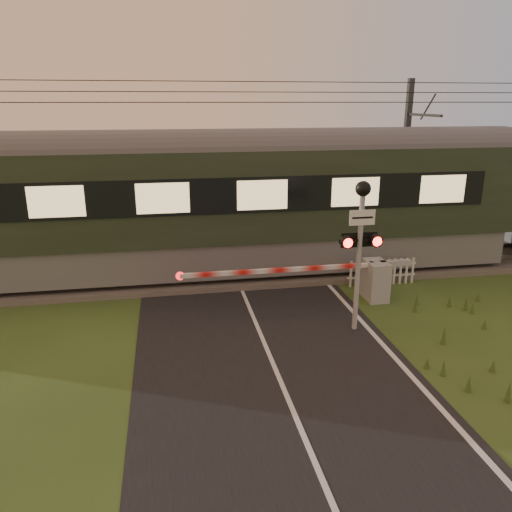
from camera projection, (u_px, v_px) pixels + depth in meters
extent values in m
plane|color=#2C4119|center=(276.00, 373.00, 10.64)|extent=(160.00, 160.00, 0.00)
cube|color=black|center=(276.00, 372.00, 10.63)|extent=(6.00, 140.00, 0.02)
cube|color=#47423D|center=(235.00, 272.00, 16.72)|extent=(140.00, 3.40, 0.24)
cube|color=slate|center=(238.00, 273.00, 15.99)|extent=(140.00, 0.08, 0.14)
cube|color=slate|center=(232.00, 260.00, 17.34)|extent=(140.00, 0.08, 0.14)
cube|color=#2D2116|center=(234.00, 268.00, 16.68)|extent=(0.24, 2.20, 0.06)
cylinder|color=black|center=(234.00, 102.00, 14.82)|extent=(120.00, 0.02, 0.02)
cylinder|color=black|center=(231.00, 102.00, 15.39)|extent=(120.00, 0.02, 0.02)
cylinder|color=black|center=(232.00, 81.00, 14.93)|extent=(120.00, 0.02, 0.02)
cylinder|color=black|center=(232.00, 92.00, 15.02)|extent=(120.00, 0.02, 0.02)
cube|color=slate|center=(166.00, 252.00, 16.10)|extent=(22.12, 2.93, 1.10)
cube|color=black|center=(163.00, 193.00, 15.53)|extent=(23.04, 3.18, 2.74)
cylinder|color=#4C4C4F|center=(160.00, 148.00, 15.12)|extent=(23.04, 1.11, 1.11)
cube|color=#FFD893|center=(163.00, 198.00, 13.95)|extent=(19.82, 0.04, 0.86)
cube|color=gray|center=(375.00, 280.00, 14.43)|extent=(0.57, 0.89, 1.15)
cylinder|color=gray|center=(370.00, 281.00, 14.40)|extent=(0.13, 0.13, 1.15)
cube|color=gray|center=(395.00, 263.00, 14.38)|extent=(0.94, 0.17, 0.17)
cube|color=red|center=(279.00, 270.00, 13.80)|extent=(5.43, 0.11, 0.11)
cylinder|color=red|center=(180.00, 276.00, 13.33)|extent=(0.23, 0.04, 0.23)
cylinder|color=gray|center=(358.00, 265.00, 12.15)|extent=(0.13, 0.13, 3.43)
cube|color=white|center=(362.00, 218.00, 11.74)|extent=(0.63, 0.03, 0.37)
sphere|color=black|center=(363.00, 189.00, 11.59)|extent=(0.37, 0.37, 0.37)
cube|color=black|center=(360.00, 240.00, 11.97)|extent=(0.86, 0.07, 0.07)
cylinder|color=#FF140C|center=(348.00, 243.00, 11.73)|extent=(0.23, 0.02, 0.23)
cylinder|color=#FF140C|center=(377.00, 242.00, 11.86)|extent=(0.23, 0.02, 0.23)
cube|color=black|center=(359.00, 240.00, 12.01)|extent=(0.91, 0.02, 0.37)
cube|color=silver|center=(381.00, 276.00, 15.65)|extent=(2.26, 0.04, 0.06)
cube|color=silver|center=(382.00, 265.00, 15.54)|extent=(2.26, 0.04, 0.06)
cube|color=#2D2D30|center=(404.00, 166.00, 19.14)|extent=(0.20, 0.20, 6.34)
cube|color=#2D2D30|center=(424.00, 115.00, 17.49)|extent=(0.09, 2.40, 0.09)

